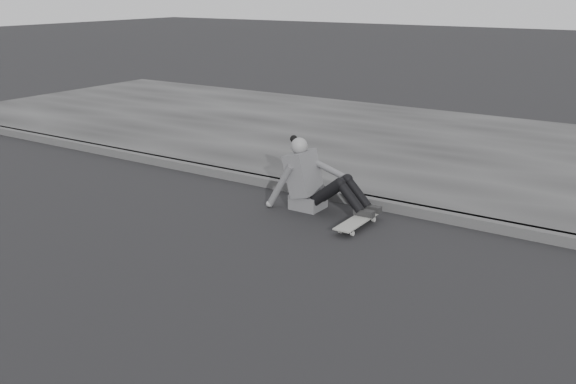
% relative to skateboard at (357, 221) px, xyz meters
% --- Properties ---
extents(ground, '(80.00, 80.00, 0.00)m').
position_rel_skateboard_xyz_m(ground, '(1.80, -1.86, -0.07)').
color(ground, black).
rests_on(ground, ground).
extents(curb, '(24.00, 0.16, 0.12)m').
position_rel_skateboard_xyz_m(curb, '(1.80, 0.72, -0.01)').
color(curb, '#444444').
rests_on(curb, ground).
extents(skateboard, '(0.20, 0.78, 0.09)m').
position_rel_skateboard_xyz_m(skateboard, '(0.00, 0.00, 0.00)').
color(skateboard, '#AAAAA4').
rests_on(skateboard, ground).
extents(seated_woman, '(1.38, 0.46, 0.88)m').
position_rel_skateboard_xyz_m(seated_woman, '(-0.73, 0.25, 0.29)').
color(seated_woman, '#545457').
rests_on(seated_woman, ground).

